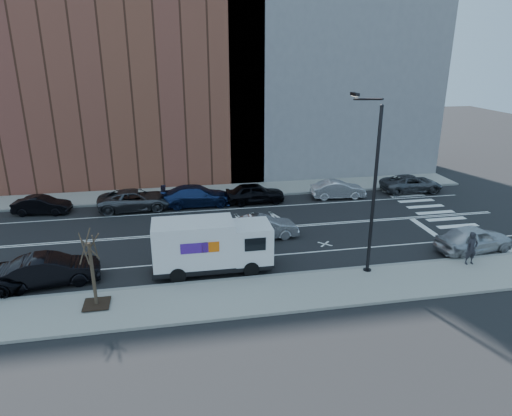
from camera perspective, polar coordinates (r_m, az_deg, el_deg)
name	(u,v)px	position (r m, az deg, el deg)	size (l,w,h in m)	color
ground	(223,231)	(30.64, -4.11, -2.91)	(120.00, 120.00, 0.00)	black
sidewalk_near	(245,297)	(22.77, -1.40, -11.02)	(44.00, 3.60, 0.15)	gray
sidewalk_far	(211,192)	(38.87, -5.67, 2.03)	(44.00, 3.60, 0.15)	gray
curb_near	(239,279)	(24.32, -2.11, -8.89)	(44.00, 0.25, 0.17)	gray
curb_far	(213,198)	(37.16, -5.41, 1.24)	(44.00, 0.25, 0.17)	gray
crosswalk	(441,216)	(35.99, 22.07, -0.89)	(3.00, 14.00, 0.01)	white
road_markings	(223,231)	(30.64, -4.11, -2.91)	(40.00, 8.60, 0.01)	white
bldg_brick	(108,55)	(44.06, -18.00, 17.71)	(26.00, 10.00, 22.00)	brown
bldg_concrete	(327,32)	(46.36, 8.87, 20.89)	(20.00, 10.00, 26.00)	slate
streetlight	(371,181)	(24.45, 14.17, 3.33)	(0.44, 4.02, 9.34)	black
street_tree	(94,281)	(22.57, -19.63, -8.55)	(1.20, 1.20, 3.75)	black
fedex_van	(211,245)	(24.79, -5.64, -4.62)	(6.50, 2.36, 2.96)	black
far_parked_b	(42,205)	(37.07, -25.20, 0.33)	(1.41, 4.04, 1.33)	black
far_parked_c	(136,200)	(35.61, -14.83, 1.01)	(2.55, 5.53, 1.54)	#47484E
far_parked_d	(197,196)	(35.61, -7.39, 1.54)	(2.22, 5.45, 1.58)	navy
far_parked_e	(255,193)	(35.95, -0.13, 1.89)	(1.87, 4.64, 1.58)	black
far_parked_f	(338,189)	(37.72, 10.20, 2.30)	(1.52, 4.36, 1.44)	silver
far_parked_g	(411,184)	(40.94, 18.85, 2.90)	(2.37, 5.15, 1.43)	#484A50
driving_sedan	(263,227)	(29.23, 0.88, -2.44)	(1.56, 4.47, 1.47)	#AAAAAF
near_parked_rear_a	(50,270)	(25.93, -24.34, -7.09)	(1.69, 4.85, 1.60)	black
near_parked_front	(474,239)	(30.26, 25.57, -3.50)	(1.91, 4.75, 1.62)	#BBBBC0
pedestrian	(472,248)	(28.07, 25.35, -4.57)	(0.69, 0.45, 1.89)	#222127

